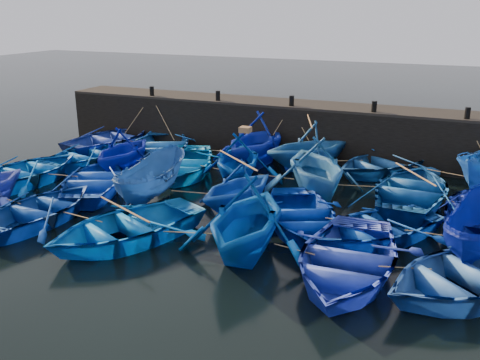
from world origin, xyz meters
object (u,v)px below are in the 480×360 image
at_px(boat_0, 111,138).
at_px(boat_8, 183,163).
at_px(boat_13, 27,171).
at_px(wooden_crate, 245,130).

distance_m(boat_0, boat_8, 6.40).
bearing_deg(boat_13, boat_0, -80.32).
relative_size(boat_0, wooden_crate, 12.27).
xyz_separation_m(boat_0, boat_8, (5.82, -2.65, 0.00)).
height_order(boat_0, boat_8, same).
relative_size(boat_0, boat_8, 1.00).
height_order(boat_0, boat_13, boat_0).
height_order(boat_8, wooden_crate, wooden_crate).
distance_m(boat_0, wooden_crate, 9.55).
bearing_deg(boat_8, boat_0, 137.35).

